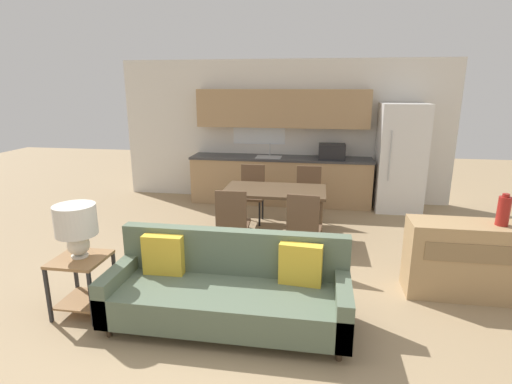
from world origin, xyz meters
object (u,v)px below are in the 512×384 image
couch (229,290)px  dining_chair_far_right (308,193)px  dining_table (275,194)px  dining_chair_near_right (304,226)px  table_lamp (76,224)px  dining_chair_far_left (252,191)px  side_table (82,276)px  vase (504,211)px  dining_chair_near_left (233,220)px  credenza (465,259)px  refrigerator (400,158)px

couch → dining_chair_far_right: (0.64, 3.01, 0.18)m
dining_table → dining_chair_near_right: (0.46, -0.81, -0.18)m
table_lamp → dining_chair_far_left: bearing=68.5°
side_table → table_lamp: 0.53m
vase → dining_chair_near_left: size_ratio=0.36×
credenza → dining_chair_near_left: 2.74m
side_table → refrigerator: bearing=48.0°
side_table → table_lamp: bearing=116.0°
vase → dining_chair_far_left: vase is taller
refrigerator → side_table: 5.56m
dining_table → credenza: (2.21, -1.33, -0.28)m
dining_chair_far_left → dining_chair_near_right: 1.81m
refrigerator → vase: refrigerator is taller
dining_table → dining_chair_near_right: 0.95m
refrigerator → dining_table: refrigerator is taller
dining_chair_far_right → dining_chair_near_right: bearing=-92.1°
side_table → dining_chair_near_right: 2.59m
refrigerator → table_lamp: 5.52m
dining_chair_near_left → dining_chair_near_right: size_ratio=1.00×
vase → dining_chair_far_right: vase is taller
dining_chair_far_left → dining_chair_near_left: bearing=-89.6°
dining_chair_far_left → dining_chair_near_right: (0.93, -1.55, 0.00)m
dining_chair_near_right → dining_table: bearing=-54.9°
credenza → dining_chair_near_right: bearing=163.2°
couch → dining_chair_near_right: bearing=66.0°
dining_table → dining_chair_near_left: (-0.46, -0.76, -0.18)m
vase → dining_chair_far_left: 3.67m
vase → dining_chair_far_right: size_ratio=0.36×
dining_table → couch: 2.28m
couch → dining_chair_far_left: dining_chair_far_left is taller
dining_chair_far_right → table_lamp: bearing=-126.9°
couch → table_lamp: bearing=-178.5°
refrigerator → credenza: size_ratio=1.59×
dining_chair_far_left → dining_chair_far_right: (0.94, 0.03, 0.00)m
side_table → dining_chair_far_right: bearing=55.5°
side_table → dining_chair_far_right: dining_chair_far_right is taller
refrigerator → table_lamp: (-3.71, -4.08, -0.04)m
table_lamp → side_table: bearing=-64.0°
refrigerator → credenza: (0.16, -3.13, -0.55)m
side_table → credenza: credenza is taller
dining_table → vase: (2.50, -1.35, 0.29)m
couch → dining_chair_near_left: (-0.29, 1.48, 0.18)m
vase → side_table: bearing=-167.0°
refrigerator → dining_chair_near_left: size_ratio=2.04×
refrigerator → dining_chair_far_left: 2.77m
vase → dining_chair_near_left: bearing=168.8°
couch → dining_chair_near_right: dining_chair_near_right is taller
dining_table → side_table: bearing=-125.6°
refrigerator → dining_chair_near_left: bearing=-134.5°
dining_table → dining_chair_near_left: bearing=-121.4°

